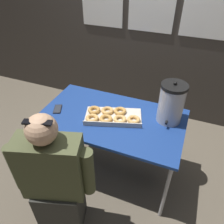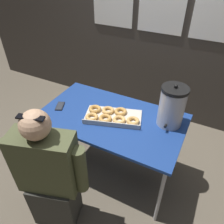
{
  "view_description": "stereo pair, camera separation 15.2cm",
  "coord_description": "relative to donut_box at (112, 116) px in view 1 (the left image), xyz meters",
  "views": [
    {
      "loc": [
        0.6,
        -1.48,
        2.03
      ],
      "look_at": [
        0.01,
        0.0,
        0.81
      ],
      "focal_mm": 35.0,
      "sensor_mm": 36.0,
      "label": 1
    },
    {
      "loc": [
        0.74,
        -1.42,
        2.03
      ],
      "look_at": [
        0.01,
        0.0,
        0.81
      ],
      "focal_mm": 35.0,
      "sensor_mm": 36.0,
      "label": 2
    }
  ],
  "objects": [
    {
      "name": "cell_phone",
      "position": [
        -0.54,
        -0.07,
        -0.02
      ],
      "size": [
        0.12,
        0.16,
        0.01
      ],
      "rotation": [
        0.0,
        0.0,
        0.42
      ],
      "color": "black",
      "rests_on": "folding_table"
    },
    {
      "name": "ground_plane",
      "position": [
        -0.01,
        0.01,
        -0.78
      ],
      "size": [
        12.0,
        12.0,
        0.0
      ],
      "primitive_type": "plane",
      "color": "brown"
    },
    {
      "name": "person_seated",
      "position": [
        -0.2,
        -0.68,
        -0.21
      ],
      "size": [
        0.61,
        0.36,
        1.22
      ],
      "rotation": [
        0.0,
        0.0,
        3.44
      ],
      "color": "#33332D",
      "rests_on": "ground"
    },
    {
      "name": "coffee_urn",
      "position": [
        0.49,
        0.17,
        0.16
      ],
      "size": [
        0.23,
        0.26,
        0.4
      ],
      "color": "#B7B7BC",
      "rests_on": "folding_table"
    },
    {
      "name": "back_wall",
      "position": [
        -0.01,
        1.32,
        0.57
      ],
      "size": [
        6.0,
        0.11,
        2.69
      ],
      "color": "#38332D",
      "rests_on": "ground"
    },
    {
      "name": "donut_box",
      "position": [
        0.0,
        0.0,
        0.0
      ],
      "size": [
        0.58,
        0.42,
        0.05
      ],
      "rotation": [
        0.0,
        0.0,
        0.31
      ],
      "color": "beige",
      "rests_on": "folding_table"
    },
    {
      "name": "folding_table",
      "position": [
        -0.01,
        0.01,
        -0.07
      ],
      "size": [
        1.35,
        0.77,
        0.75
      ],
      "color": "navy",
      "rests_on": "ground"
    }
  ]
}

